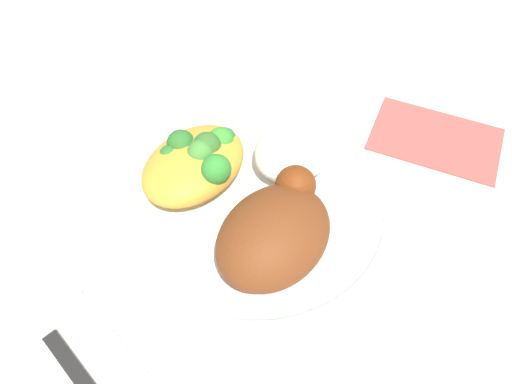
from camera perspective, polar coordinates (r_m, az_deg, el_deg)
name	(u,v)px	position (r m, az deg, el deg)	size (l,w,h in m)	color
ground_plane	(256,210)	(0.50, 0.00, -2.02)	(2.00, 2.00, 0.00)	silver
plate	(256,204)	(0.49, 0.00, -1.35)	(0.26, 0.26, 0.02)	white
roasted_chicken	(275,233)	(0.42, 2.18, -4.62)	(0.12, 0.09, 0.06)	brown
rice_pile	(301,148)	(0.50, 5.12, 5.02)	(0.10, 0.08, 0.04)	white
mac_cheese_with_broccoli	(196,161)	(0.49, -6.79, 3.51)	(0.11, 0.09, 0.05)	gold
fork	(95,316)	(0.46, -17.76, -13.20)	(0.03, 0.14, 0.01)	silver
knife	(50,336)	(0.46, -22.30, -14.80)	(0.04, 0.19, 0.01)	black
napkin	(436,138)	(0.59, 19.67, 5.73)	(0.09, 0.14, 0.00)	#DB4C47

